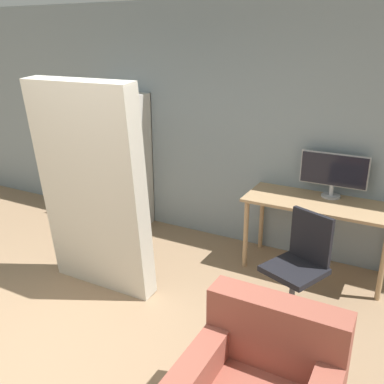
{
  "coord_description": "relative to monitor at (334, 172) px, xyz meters",
  "views": [
    {
      "loc": [
        2.1,
        -1.42,
        2.3
      ],
      "look_at": [
        0.46,
        1.62,
        1.05
      ],
      "focal_mm": 40.0,
      "sensor_mm": 36.0,
      "label": 1
    }
  ],
  "objects": [
    {
      "name": "desk",
      "position": [
        -0.07,
        -0.19,
        -0.36
      ],
      "size": [
        1.45,
        0.61,
        0.77
      ],
      "color": "tan",
      "rests_on": "ground"
    },
    {
      "name": "monitor",
      "position": [
        0.0,
        0.0,
        0.0
      ],
      "size": [
        0.66,
        0.19,
        0.45
      ],
      "color": "#B7B7BC",
      "rests_on": "desk"
    },
    {
      "name": "bookshelf",
      "position": [
        -2.65,
        0.02,
        -0.21
      ],
      "size": [
        0.68,
        0.25,
        1.67
      ],
      "color": "beige",
      "rests_on": "ground"
    },
    {
      "name": "mattress_near",
      "position": [
        -1.83,
        -1.48,
        -0.04
      ],
      "size": [
        1.09,
        0.36,
        1.99
      ],
      "color": "beige",
      "rests_on": "ground"
    },
    {
      "name": "wall_back",
      "position": [
        -1.41,
        0.14,
        0.31
      ],
      "size": [
        8.0,
        0.06,
        2.7
      ],
      "color": "gray",
      "rests_on": "ground"
    },
    {
      "name": "office_chair",
      "position": [
        -0.04,
        -0.99,
        -0.67
      ],
      "size": [
        0.57,
        0.57,
        0.92
      ],
      "color": "#4C4C51",
      "rests_on": "ground"
    }
  ]
}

